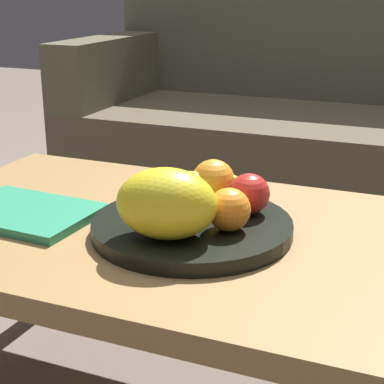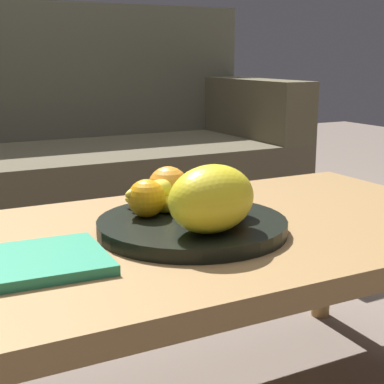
{
  "view_description": "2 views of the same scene",
  "coord_description": "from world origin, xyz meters",
  "px_view_note": "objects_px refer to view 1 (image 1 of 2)",
  "views": [
    {
      "loc": [
        0.35,
        -0.92,
        0.81
      ],
      "look_at": [
        -0.02,
        -0.02,
        0.47
      ],
      "focal_mm": 58.02,
      "sensor_mm": 36.0,
      "label": 1
    },
    {
      "loc": [
        -0.49,
        -0.91,
        0.71
      ],
      "look_at": [
        -0.02,
        -0.02,
        0.47
      ],
      "focal_mm": 55.17,
      "sensor_mm": 36.0,
      "label": 2
    }
  ],
  "objects_px": {
    "fruit_bowl": "(192,227)",
    "apple_front": "(249,194)",
    "coffee_table": "(205,254)",
    "banana_bunch": "(195,188)",
    "magazine": "(25,213)",
    "couch": "(331,139)",
    "melon_large_front": "(166,204)",
    "apple_left": "(192,200)",
    "orange_right": "(170,187)",
    "orange_left": "(213,181)",
    "orange_front": "(229,210)"
  },
  "relations": [
    {
      "from": "orange_left",
      "to": "coffee_table",
      "type": "bearing_deg",
      "value": -77.85
    },
    {
      "from": "fruit_bowl",
      "to": "apple_front",
      "type": "bearing_deg",
      "value": 39.73
    },
    {
      "from": "orange_right",
      "to": "apple_left",
      "type": "height_order",
      "value": "same"
    },
    {
      "from": "coffee_table",
      "to": "couch",
      "type": "bearing_deg",
      "value": 89.11
    },
    {
      "from": "orange_left",
      "to": "orange_right",
      "type": "height_order",
      "value": "orange_left"
    },
    {
      "from": "apple_left",
      "to": "magazine",
      "type": "height_order",
      "value": "apple_left"
    },
    {
      "from": "banana_bunch",
      "to": "magazine",
      "type": "relative_size",
      "value": 0.69
    },
    {
      "from": "orange_front",
      "to": "apple_left",
      "type": "height_order",
      "value": "orange_front"
    },
    {
      "from": "orange_front",
      "to": "orange_left",
      "type": "relative_size",
      "value": 0.89
    },
    {
      "from": "melon_large_front",
      "to": "apple_left",
      "type": "height_order",
      "value": "melon_large_front"
    },
    {
      "from": "orange_front",
      "to": "apple_left",
      "type": "relative_size",
      "value": 1.02
    },
    {
      "from": "apple_front",
      "to": "coffee_table",
      "type": "bearing_deg",
      "value": -140.28
    },
    {
      "from": "apple_left",
      "to": "melon_large_front",
      "type": "bearing_deg",
      "value": -95.58
    },
    {
      "from": "fruit_bowl",
      "to": "magazine",
      "type": "height_order",
      "value": "fruit_bowl"
    },
    {
      "from": "coffee_table",
      "to": "orange_front",
      "type": "relative_size",
      "value": 16.32
    },
    {
      "from": "couch",
      "to": "banana_bunch",
      "type": "relative_size",
      "value": 9.86
    },
    {
      "from": "apple_front",
      "to": "orange_right",
      "type": "bearing_deg",
      "value": -174.71
    },
    {
      "from": "coffee_table",
      "to": "melon_large_front",
      "type": "height_order",
      "value": "melon_large_front"
    },
    {
      "from": "apple_front",
      "to": "orange_left",
      "type": "bearing_deg",
      "value": 157.17
    },
    {
      "from": "orange_left",
      "to": "magazine",
      "type": "relative_size",
      "value": 0.32
    },
    {
      "from": "coffee_table",
      "to": "apple_left",
      "type": "distance_m",
      "value": 0.1
    },
    {
      "from": "fruit_bowl",
      "to": "apple_front",
      "type": "relative_size",
      "value": 4.75
    },
    {
      "from": "apple_left",
      "to": "orange_left",
      "type": "bearing_deg",
      "value": 89.64
    },
    {
      "from": "orange_right",
      "to": "magazine",
      "type": "bearing_deg",
      "value": -158.65
    },
    {
      "from": "melon_large_front",
      "to": "orange_right",
      "type": "height_order",
      "value": "melon_large_front"
    },
    {
      "from": "couch",
      "to": "melon_large_front",
      "type": "distance_m",
      "value": 1.23
    },
    {
      "from": "orange_right",
      "to": "apple_front",
      "type": "height_order",
      "value": "apple_front"
    },
    {
      "from": "apple_left",
      "to": "banana_bunch",
      "type": "bearing_deg",
      "value": 108.22
    },
    {
      "from": "coffee_table",
      "to": "orange_front",
      "type": "bearing_deg",
      "value": -32.85
    },
    {
      "from": "orange_right",
      "to": "fruit_bowl",
      "type": "bearing_deg",
      "value": -38.94
    },
    {
      "from": "couch",
      "to": "orange_front",
      "type": "distance_m",
      "value": 1.16
    },
    {
      "from": "orange_left",
      "to": "magazine",
      "type": "xyz_separation_m",
      "value": [
        -0.31,
        -0.14,
        -0.06
      ]
    },
    {
      "from": "couch",
      "to": "magazine",
      "type": "bearing_deg",
      "value": -106.5
    },
    {
      "from": "apple_left",
      "to": "magazine",
      "type": "xyz_separation_m",
      "value": [
        -0.31,
        -0.04,
        -0.05
      ]
    },
    {
      "from": "apple_front",
      "to": "magazine",
      "type": "distance_m",
      "value": 0.41
    },
    {
      "from": "orange_right",
      "to": "apple_left",
      "type": "relative_size",
      "value": 0.99
    },
    {
      "from": "couch",
      "to": "melon_large_front",
      "type": "bearing_deg",
      "value": -92.08
    },
    {
      "from": "melon_large_front",
      "to": "apple_front",
      "type": "xyz_separation_m",
      "value": [
        0.09,
        0.15,
        -0.02
      ]
    },
    {
      "from": "coffee_table",
      "to": "magazine",
      "type": "height_order",
      "value": "magazine"
    },
    {
      "from": "melon_large_front",
      "to": "magazine",
      "type": "distance_m",
      "value": 0.31
    },
    {
      "from": "orange_right",
      "to": "magazine",
      "type": "distance_m",
      "value": 0.27
    },
    {
      "from": "coffee_table",
      "to": "apple_front",
      "type": "distance_m",
      "value": 0.13
    },
    {
      "from": "couch",
      "to": "magazine",
      "type": "height_order",
      "value": "couch"
    },
    {
      "from": "orange_front",
      "to": "orange_right",
      "type": "height_order",
      "value": "orange_front"
    },
    {
      "from": "orange_right",
      "to": "banana_bunch",
      "type": "relative_size",
      "value": 0.4
    },
    {
      "from": "fruit_bowl",
      "to": "orange_right",
      "type": "height_order",
      "value": "orange_right"
    },
    {
      "from": "couch",
      "to": "magazine",
      "type": "relative_size",
      "value": 6.8
    },
    {
      "from": "apple_left",
      "to": "magazine",
      "type": "bearing_deg",
      "value": -171.96
    },
    {
      "from": "melon_large_front",
      "to": "orange_right",
      "type": "relative_size",
      "value": 2.3
    },
    {
      "from": "melon_large_front",
      "to": "banana_bunch",
      "type": "relative_size",
      "value": 0.92
    }
  ]
}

